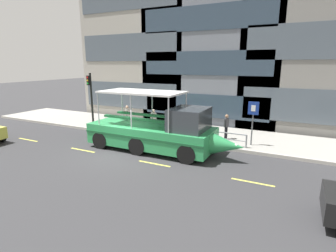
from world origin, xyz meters
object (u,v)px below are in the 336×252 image
object	(u,v)px
traffic_light_pole	(91,94)
pedestrian_near_bow	(226,124)
pedestrian_mid_right	(154,118)
pedestrian_near_stern	(127,114)
parking_sign	(253,116)
pedestrian_mid_left	(169,120)
duck_tour_boat	(159,132)

from	to	relation	value
traffic_light_pole	pedestrian_near_bow	bearing A→B (deg)	3.92
pedestrian_near_bow	pedestrian_mid_right	distance (m)	5.25
traffic_light_pole	pedestrian_near_stern	bearing A→B (deg)	9.69
parking_sign	pedestrian_mid_right	bearing A→B (deg)	176.07
traffic_light_pole	pedestrian_mid_right	xyz separation A→B (m)	(5.26, 0.55, -1.51)
traffic_light_pole	pedestrian_near_bow	world-z (taller)	traffic_light_pole
traffic_light_pole	pedestrian_mid_left	distance (m)	6.71
duck_tour_boat	pedestrian_near_stern	distance (m)	5.59
duck_tour_boat	pedestrian_near_bow	bearing A→B (deg)	49.57
parking_sign	pedestrian_mid_right	world-z (taller)	parking_sign
pedestrian_mid_left	pedestrian_mid_right	distance (m)	1.25
duck_tour_boat	pedestrian_near_bow	xyz separation A→B (m)	(2.99, 3.51, 0.04)
duck_tour_boat	pedestrian_mid_left	world-z (taller)	duck_tour_boat
pedestrian_near_bow	pedestrian_mid_right	size ratio (longest dim) A/B	1.02
duck_tour_boat	pedestrian_mid_left	bearing A→B (deg)	106.74
pedestrian_mid_left	pedestrian_near_bow	bearing A→B (deg)	2.12
pedestrian_mid_right	pedestrian_near_stern	world-z (taller)	pedestrian_near_stern
pedestrian_mid_left	duck_tour_boat	bearing A→B (deg)	-73.26
pedestrian_near_bow	parking_sign	bearing A→B (deg)	-20.95
parking_sign	pedestrian_mid_left	distance (m)	5.78
traffic_light_pole	duck_tour_boat	bearing A→B (deg)	-20.38
pedestrian_near_bow	pedestrian_mid_left	world-z (taller)	pedestrian_near_bow
parking_sign	pedestrian_near_stern	size ratio (longest dim) A/B	1.56
parking_sign	pedestrian_mid_right	size ratio (longest dim) A/B	1.67
duck_tour_boat	pedestrian_near_stern	bearing A→B (deg)	143.73
traffic_light_pole	parking_sign	world-z (taller)	traffic_light_pole
traffic_light_pole	duck_tour_boat	world-z (taller)	traffic_light_pole
parking_sign	pedestrian_near_stern	bearing A→B (deg)	177.26
pedestrian_mid_left	pedestrian_near_stern	bearing A→B (deg)	-179.05
pedestrian_near_stern	traffic_light_pole	bearing A→B (deg)	-170.31
traffic_light_pole	pedestrian_mid_left	size ratio (longest dim) A/B	2.66
parking_sign	pedestrian_mid_left	size ratio (longest dim) A/B	1.72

